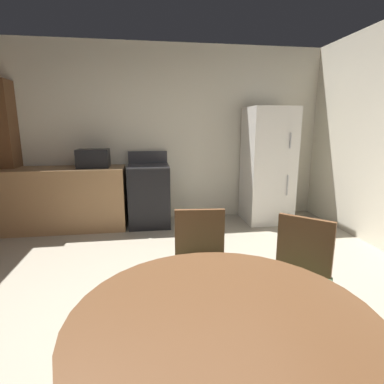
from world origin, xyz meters
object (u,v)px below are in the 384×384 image
at_px(microwave, 93,158).
at_px(refrigerator, 268,166).
at_px(oven_range, 149,195).
at_px(chair_north, 201,261).
at_px(chair_northeast, 298,274).
at_px(dining_table, 223,351).

bearing_deg(microwave, refrigerator, -1.10).
distance_m(refrigerator, microwave, 2.61).
bearing_deg(oven_range, chair_north, -81.76).
distance_m(refrigerator, chair_northeast, 2.83).
distance_m(refrigerator, dining_table, 3.77).
bearing_deg(refrigerator, dining_table, -114.80).
bearing_deg(chair_north, oven_range, -166.47).
bearing_deg(microwave, chair_north, -65.19).
bearing_deg(chair_northeast, oven_range, -116.42).
relative_size(refrigerator, chair_northeast, 2.02).
bearing_deg(oven_range, microwave, -179.73).
bearing_deg(dining_table, oven_range, 94.25).
bearing_deg(chair_north, microwave, -149.90).
xyz_separation_m(microwave, chair_north, (1.12, -2.43, -0.53)).
height_order(oven_range, dining_table, oven_range).
bearing_deg(chair_northeast, chair_north, -70.70).
height_order(microwave, chair_northeast, microwave).
bearing_deg(chair_north, dining_table, -0.00).
bearing_deg(dining_table, microwave, 106.57).
xyz_separation_m(oven_range, refrigerator, (1.83, -0.05, 0.41)).
xyz_separation_m(oven_range, chair_northeast, (0.97, -2.72, 0.03)).
relative_size(dining_table, chair_northeast, 1.40).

